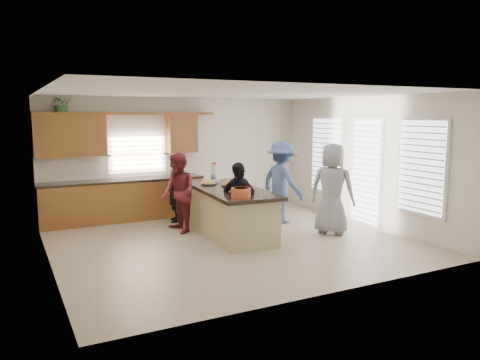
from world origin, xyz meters
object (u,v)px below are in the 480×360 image
salad_bowl (241,192)px  woman_right_back (282,182)px  woman_left_back (174,189)px  woman_left_mid (179,193)px  woman_right_front (332,189)px  woman_left_front (238,203)px  island (230,213)px

salad_bowl → woman_right_back: woman_right_back is taller
woman_left_back → woman_left_mid: bearing=-0.5°
woman_left_back → woman_right_front: (2.49, -2.47, 0.18)m
woman_left_back → woman_left_front: bearing=26.1°
woman_left_back → island: bearing=33.9°
salad_bowl → woman_left_back: (-0.35, 2.59, -0.30)m
woman_left_mid → woman_left_front: size_ratio=1.07×
woman_left_front → woman_right_front: (2.00, -0.26, 0.16)m
woman_right_front → island: bearing=30.6°
woman_left_back → woman_right_front: size_ratio=0.81×
island → salad_bowl: 1.15m
woman_left_back → woman_left_mid: (-0.24, -0.96, 0.08)m
woman_left_mid → woman_right_front: size_ratio=0.89×
woman_left_mid → woman_right_front: woman_right_front is taller
woman_left_mid → island: bearing=47.8°
island → woman_right_front: size_ratio=1.50×
woman_left_mid → woman_right_back: 2.36m
woman_right_back → woman_right_front: 1.34m
salad_bowl → woman_right_back: (1.76, 1.41, -0.12)m
woman_left_mid → woman_left_back: bearing=162.1°
salad_bowl → woman_right_front: woman_right_front is taller
salad_bowl → woman_left_mid: size_ratio=0.21×
salad_bowl → woman_right_back: bearing=38.7°
woman_right_back → salad_bowl: bearing=117.4°
woman_left_front → woman_right_front: bearing=56.5°
woman_left_front → woman_right_front: woman_right_front is taller
woman_left_front → salad_bowl: bearing=-45.5°
island → woman_right_front: woman_right_front is taller
island → woman_right_back: 1.64m
woman_left_front → woman_right_back: size_ratio=0.84×
woman_left_back → woman_left_mid: 1.00m
woman_left_front → woman_right_back: woman_right_back is taller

